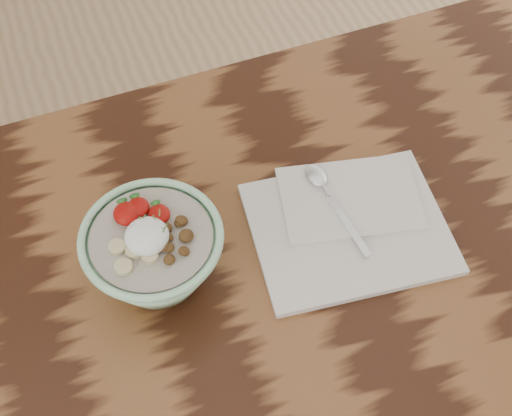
% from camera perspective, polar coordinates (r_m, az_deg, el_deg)
% --- Properties ---
extents(table, '(1.60, 0.90, 0.75)m').
position_cam_1_polar(table, '(1.00, -3.82, -12.56)').
color(table, black).
rests_on(table, ground).
extents(breakfast_bowl, '(0.18, 0.18, 0.12)m').
position_cam_1_polar(breakfast_bowl, '(0.91, -8.15, -3.55)').
color(breakfast_bowl, '#A2DAAE').
rests_on(breakfast_bowl, table).
extents(napkin, '(0.29, 0.25, 0.02)m').
position_cam_1_polar(napkin, '(1.00, 7.44, -1.10)').
color(napkin, silver).
rests_on(napkin, table).
extents(spoon, '(0.03, 0.17, 0.01)m').
position_cam_1_polar(spoon, '(1.01, 5.44, 1.65)').
color(spoon, silver).
rests_on(spoon, napkin).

